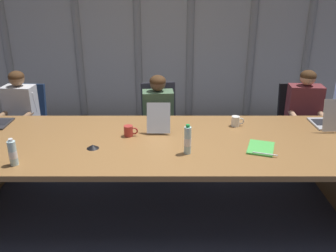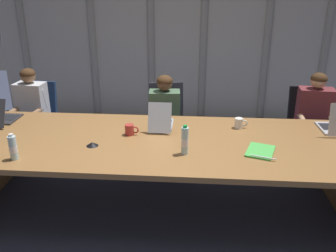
% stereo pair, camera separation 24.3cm
% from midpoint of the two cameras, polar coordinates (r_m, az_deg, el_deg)
% --- Properties ---
extents(ground_plane, '(11.46, 11.46, 0.00)m').
position_cam_midpoint_polar(ground_plane, '(3.74, -3.25, -12.85)').
color(ground_plane, '#383D51').
extents(conference_table, '(4.11, 1.34, 0.75)m').
position_cam_midpoint_polar(conference_table, '(3.43, -3.47, -4.47)').
color(conference_table, olive).
rests_on(conference_table, ground_plane).
extents(curtain_backdrop, '(5.73, 0.17, 3.19)m').
position_cam_midpoint_polar(curtain_backdrop, '(5.85, -2.07, 16.63)').
color(curtain_backdrop, beige).
rests_on(curtain_backdrop, ground_plane).
extents(laptop_left_mid, '(0.23, 0.42, 0.30)m').
position_cam_midpoint_polar(laptop_left_mid, '(3.64, -3.31, 0.55)').
color(laptop_left_mid, '#A8ADB7').
rests_on(laptop_left_mid, conference_table).
extents(laptop_center, '(0.25, 0.40, 0.33)m').
position_cam_midpoint_polar(laptop_center, '(3.95, 22.51, 0.68)').
color(laptop_center, '#BCBCC1').
rests_on(laptop_center, conference_table).
extents(office_chair_left_end, '(0.60, 0.60, 0.94)m').
position_cam_midpoint_polar(office_chair_left_end, '(4.94, -22.64, -1.00)').
color(office_chair_left_end, navy).
rests_on(office_chair_left_end, ground_plane).
extents(office_chair_left_mid, '(0.60, 0.61, 0.95)m').
position_cam_midpoint_polar(office_chair_left_mid, '(4.56, -2.65, -1.04)').
color(office_chair_left_mid, '#2D2D38').
rests_on(office_chair_left_mid, ground_plane).
extents(office_chair_center, '(0.60, 0.60, 0.94)m').
position_cam_midpoint_polar(office_chair_center, '(4.80, 18.42, -1.05)').
color(office_chair_center, black).
rests_on(office_chair_center, ground_plane).
extents(person_left_end, '(0.40, 0.57, 1.16)m').
position_cam_midpoint_polar(person_left_end, '(4.70, -23.88, 1.63)').
color(person_left_end, silver).
rests_on(person_left_end, ground_plane).
extents(person_left_mid, '(0.40, 0.56, 1.11)m').
position_cam_midpoint_polar(person_left_mid, '(4.31, -3.03, 1.51)').
color(person_left_mid, '#4C6B4C').
rests_on(person_left_mid, ground_plane).
extents(person_center, '(0.43, 0.57, 1.17)m').
position_cam_midpoint_polar(person_center, '(4.56, 19.55, 1.78)').
color(person_center, brown).
rests_on(person_center, ground_plane).
extents(water_bottle_primary, '(0.06, 0.06, 0.26)m').
position_cam_midpoint_polar(water_bottle_primary, '(3.07, 0.96, -2.32)').
color(water_bottle_primary, silver).
rests_on(water_bottle_primary, conference_table).
extents(water_bottle_secondary, '(0.07, 0.07, 0.23)m').
position_cam_midpoint_polar(water_bottle_secondary, '(3.19, -25.30, -3.92)').
color(water_bottle_secondary, silver).
rests_on(water_bottle_secondary, conference_table).
extents(coffee_mug_near, '(0.13, 0.08, 0.10)m').
position_cam_midpoint_polar(coffee_mug_near, '(3.72, 8.98, 0.73)').
color(coffee_mug_near, white).
rests_on(coffee_mug_near, conference_table).
extents(coffee_mug_far, '(0.13, 0.09, 0.10)m').
position_cam_midpoint_polar(coffee_mug_far, '(3.48, -8.10, -0.79)').
color(coffee_mug_far, '#B2332D').
rests_on(coffee_mug_far, conference_table).
extents(conference_mic_left_side, '(0.11, 0.11, 0.03)m').
position_cam_midpoint_polar(conference_mic_left_side, '(3.30, -13.82, -3.20)').
color(conference_mic_left_side, black).
rests_on(conference_mic_left_side, conference_table).
extents(spiral_notepad, '(0.30, 0.36, 0.03)m').
position_cam_midpoint_polar(spiral_notepad, '(3.27, 12.56, -3.48)').
color(spiral_notepad, '#4CB74C').
rests_on(spiral_notepad, conference_table).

